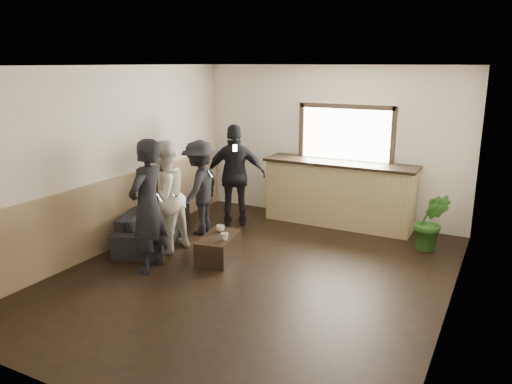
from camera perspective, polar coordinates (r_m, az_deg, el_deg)
The scene contains 12 objects.
ground at distance 6.96m, azimuth -0.28°, elevation -9.45°, with size 5.00×6.00×0.01m, color black.
room_shell at distance 6.88m, azimuth -5.74°, elevation 3.03°, with size 5.01×6.01×2.80m.
bar_counter at distance 9.01m, azimuth 9.48°, elevation 0.28°, with size 2.70×0.68×2.13m.
sofa at distance 8.31m, azimuth -11.65°, elevation -3.68°, with size 1.89×0.74×0.55m, color black.
coffee_table at distance 7.44m, azimuth -4.32°, elevation -6.38°, with size 0.45×0.81×0.36m, color black.
cup_a at distance 7.57m, azimuth -4.11°, elevation -4.15°, with size 0.13×0.13×0.10m, color silver.
cup_b at distance 7.21m, azimuth -3.58°, elevation -5.10°, with size 0.11×0.11×0.10m, color silver.
potted_plant at distance 8.14m, azimuth 19.39°, elevation -3.22°, with size 0.51×0.41×0.93m, color #2D6623.
person_a at distance 6.99m, azimuth -12.28°, elevation -1.59°, with size 0.52×0.72×1.86m.
person_b at distance 7.67m, azimuth -10.51°, elevation -0.57°, with size 0.75×0.91×1.73m.
person_c at distance 8.45m, azimuth -6.44°, elevation 0.52°, with size 0.72×1.10×1.60m.
person_d at distance 8.80m, azimuth -2.35°, elevation 1.88°, with size 1.14×0.91×1.81m.
Camera 1 is at (2.98, -5.62, 2.84)m, focal length 35.00 mm.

